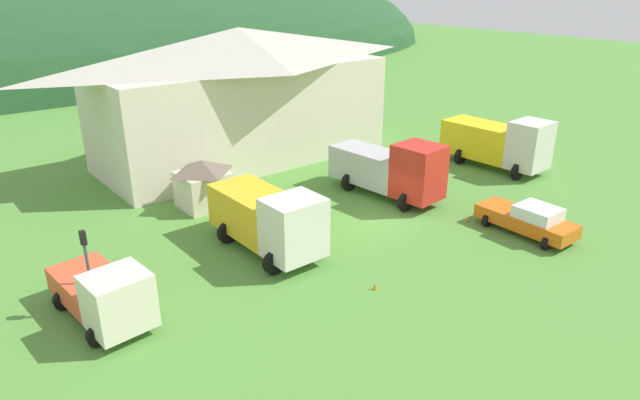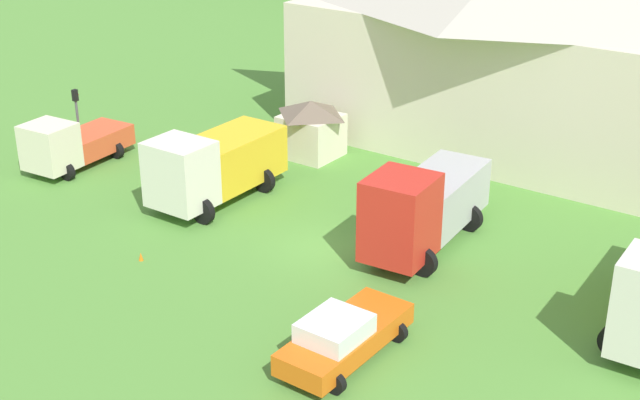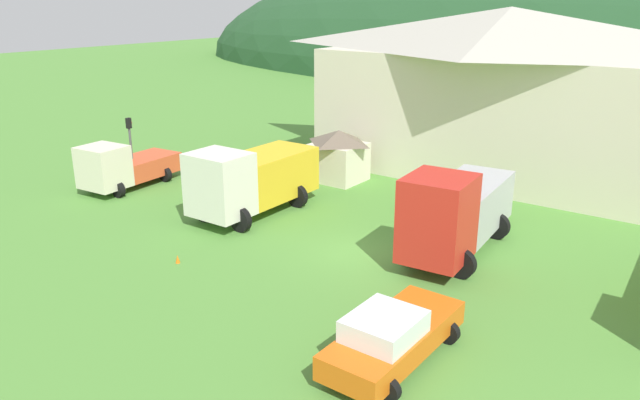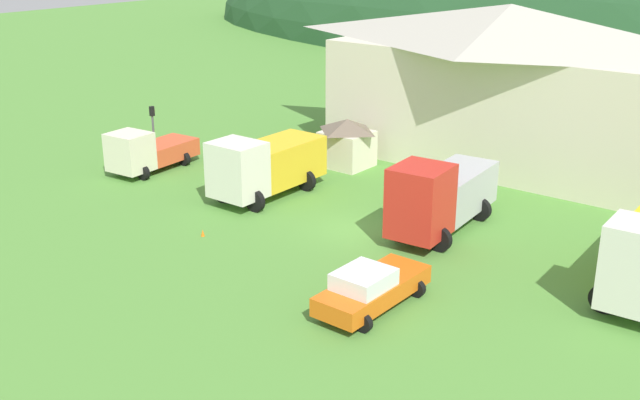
# 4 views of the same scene
# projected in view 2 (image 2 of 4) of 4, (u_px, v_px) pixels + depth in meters

# --- Properties ---
(ground_plane) EXTENTS (200.00, 200.00, 0.00)m
(ground_plane) POSITION_uv_depth(u_px,v_px,m) (325.00, 249.00, 34.48)
(ground_plane) COLOR #518C38
(depot_building) EXTENTS (21.46, 8.99, 9.19)m
(depot_building) POSITION_uv_depth(u_px,v_px,m) (498.00, 55.00, 43.08)
(depot_building) COLOR beige
(depot_building) RESTS_ON ground
(play_shed_cream) EXTENTS (2.84, 2.68, 2.82)m
(play_shed_cream) POSITION_uv_depth(u_px,v_px,m) (311.00, 128.00, 43.18)
(play_shed_cream) COLOR beige
(play_shed_cream) RESTS_ON ground
(light_truck_cream) EXTENTS (2.93, 5.64, 2.53)m
(light_truck_cream) POSITION_uv_depth(u_px,v_px,m) (70.00, 144.00, 41.79)
(light_truck_cream) COLOR beige
(light_truck_cream) RESTS_ON ground
(heavy_rig_striped) EXTENTS (3.37, 6.71, 3.33)m
(heavy_rig_striped) POSITION_uv_depth(u_px,v_px,m) (213.00, 164.00, 37.99)
(heavy_rig_striped) COLOR silver
(heavy_rig_striped) RESTS_ON ground
(crane_truck_red) EXTENTS (3.44, 7.56, 3.66)m
(crane_truck_red) POSITION_uv_depth(u_px,v_px,m) (422.00, 206.00, 33.80)
(crane_truck_red) COLOR red
(crane_truck_red) RESTS_ON ground
(service_pickup_orange) EXTENTS (2.35, 5.09, 1.66)m
(service_pickup_orange) POSITION_uv_depth(u_px,v_px,m) (343.00, 336.00, 27.24)
(service_pickup_orange) COLOR orange
(service_pickup_orange) RESTS_ON ground
(traffic_light_west) EXTENTS (0.20, 0.32, 3.63)m
(traffic_light_west) POSITION_uv_depth(u_px,v_px,m) (78.00, 117.00, 42.12)
(traffic_light_west) COLOR #4C4C51
(traffic_light_west) RESTS_ON ground
(traffic_cone_near_pickup) EXTENTS (0.36, 0.36, 0.60)m
(traffic_cone_near_pickup) POSITION_uv_depth(u_px,v_px,m) (363.00, 309.00, 30.32)
(traffic_cone_near_pickup) COLOR orange
(traffic_cone_near_pickup) RESTS_ON ground
(traffic_cone_mid_row) EXTENTS (0.36, 0.36, 0.64)m
(traffic_cone_mid_row) POSITION_uv_depth(u_px,v_px,m) (141.00, 260.00, 33.60)
(traffic_cone_mid_row) COLOR orange
(traffic_cone_mid_row) RESTS_ON ground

